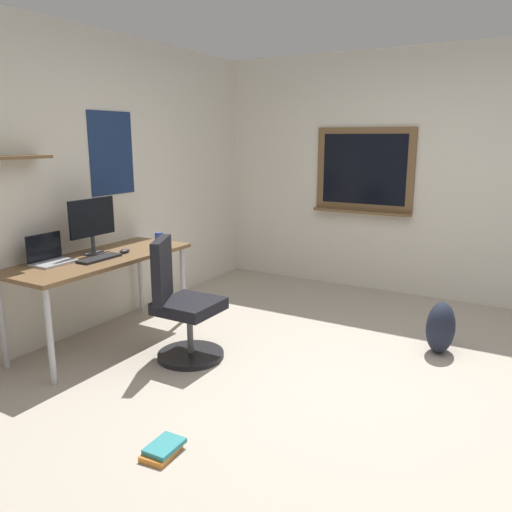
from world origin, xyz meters
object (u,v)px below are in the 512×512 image
object	(u,v)px
monitor_primary	(92,222)
keyboard	(99,258)
office_chair	(181,308)
backpack	(441,328)
laptop	(50,256)
computer_mouse	(125,251)
coffee_mug	(159,237)
desk	(101,265)
book_stack_on_floor	(163,450)

from	to	relation	value
monitor_primary	keyboard	size ratio (longest dim) A/B	1.25
office_chair	backpack	distance (m)	2.07
laptop	monitor_primary	bearing A→B (deg)	-6.91
keyboard	computer_mouse	size ratio (longest dim) A/B	3.56
keyboard	coffee_mug	bearing A→B (deg)	3.69
laptop	backpack	xyz separation A→B (m)	(1.55, -2.65, -0.59)
laptop	coffee_mug	size ratio (longest dim) A/B	3.37
desk	book_stack_on_floor	xyz separation A→B (m)	(-0.99, -1.46, -0.64)
office_chair	laptop	xyz separation A→B (m)	(-0.43, 0.92, 0.39)
office_chair	monitor_primary	bearing A→B (deg)	92.24
desk	office_chair	xyz separation A→B (m)	(0.07, -0.77, -0.26)
office_chair	monitor_primary	distance (m)	1.06
desk	coffee_mug	xyz separation A→B (m)	(0.70, -0.03, 0.11)
monitor_primary	computer_mouse	bearing A→B (deg)	-49.10
monitor_primary	backpack	world-z (taller)	monitor_primary
desk	coffee_mug	size ratio (longest dim) A/B	17.30
computer_mouse	book_stack_on_floor	size ratio (longest dim) A/B	0.43
keyboard	backpack	size ratio (longest dim) A/B	0.88
keyboard	backpack	bearing A→B (deg)	-62.26
computer_mouse	backpack	xyz separation A→B (m)	(0.99, -2.41, -0.55)
computer_mouse	coffee_mug	size ratio (longest dim) A/B	1.13
laptop	computer_mouse	distance (m)	0.61
office_chair	backpack	xyz separation A→B (m)	(1.12, -1.73, -0.20)
office_chair	backpack	size ratio (longest dim) A/B	2.27
desk	keyboard	bearing A→B (deg)	-134.55
monitor_primary	office_chair	bearing A→B (deg)	-87.76
laptop	keyboard	size ratio (longest dim) A/B	0.84
computer_mouse	office_chair	bearing A→B (deg)	-100.45
coffee_mug	backpack	bearing A→B (deg)	-78.67
monitor_primary	book_stack_on_floor	size ratio (longest dim) A/B	1.93
book_stack_on_floor	laptop	bearing A→B (deg)	68.66
office_chair	coffee_mug	size ratio (longest dim) A/B	10.33
book_stack_on_floor	desk	bearing A→B (deg)	55.90
desk	monitor_primary	xyz separation A→B (m)	(0.04, 0.10, 0.34)
laptop	coffee_mug	bearing A→B (deg)	-9.88
desk	book_stack_on_floor	distance (m)	1.88
backpack	office_chair	bearing A→B (deg)	122.85
laptop	keyboard	distance (m)	0.37
computer_mouse	laptop	bearing A→B (deg)	157.30
keyboard	coffee_mug	world-z (taller)	coffee_mug
desk	laptop	distance (m)	0.41
office_chair	computer_mouse	size ratio (longest dim) A/B	9.13
keyboard	book_stack_on_floor	distance (m)	1.80
desk	coffee_mug	bearing A→B (deg)	-2.54
desk	book_stack_on_floor	world-z (taller)	desk
office_chair	computer_mouse	distance (m)	0.78
desk	backpack	distance (m)	2.80
laptop	computer_mouse	bearing A→B (deg)	-22.70
laptop	backpack	bearing A→B (deg)	-59.68
laptop	backpack	world-z (taller)	laptop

